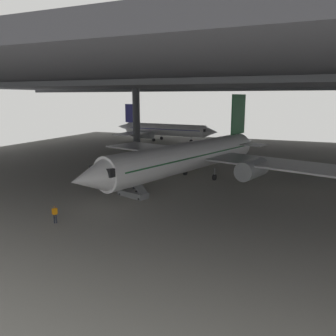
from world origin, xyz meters
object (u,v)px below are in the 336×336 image
Objects in this scene: airplane_main at (191,156)px; baggage_tug at (177,165)px; crew_worker_by_stairs at (134,182)px; boarding_stairs at (133,191)px; airplane_distant at (163,130)px; crew_worker_near_nose at (55,213)px.

airplane_main is 9.73m from baggage_tug.
airplane_main reaches higher than crew_worker_by_stairs.
crew_worker_by_stairs is at bearing 115.52° from boarding_stairs.
crew_worker_by_stairs is at bearing -90.45° from baggage_tug.
airplane_main is 23.29× the size of crew_worker_by_stairs.
airplane_distant is (-17.26, 48.91, 2.23)m from crew_worker_by_stairs.
baggage_tug is (-5.11, 7.67, -3.13)m from airplane_main.
crew_worker_by_stairs reaches higher than baggage_tug.
airplane_main is 22.58× the size of crew_worker_near_nose.
boarding_stairs is 11.27m from crew_worker_near_nose.
airplane_main is at bearing 73.52° from crew_worker_near_nose.
crew_worker_by_stairs is (-1.38, 2.90, 0.23)m from boarding_stairs.
crew_worker_near_nose is 1.03× the size of crew_worker_by_stairs.
crew_worker_near_nose is 13.93m from crew_worker_by_stairs.
crew_worker_by_stairs is at bearing -70.56° from airplane_distant.
baggage_tug is (17.38, -33.57, -2.68)m from airplane_distant.
boarding_stairs is 18.27m from baggage_tug.
airplane_distant is (-18.64, 51.80, 2.46)m from boarding_stairs.
airplane_main reaches higher than baggage_tug.
airplane_distant is (-22.49, 41.25, -0.44)m from airplane_main.
baggage_tug is at bearing 123.64° from airplane_main.
crew_worker_near_nose is at bearing -102.97° from boarding_stairs.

